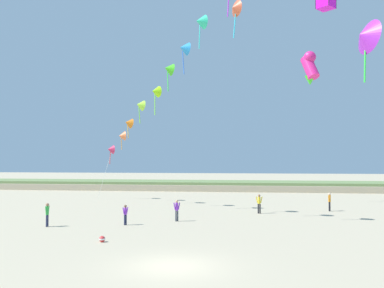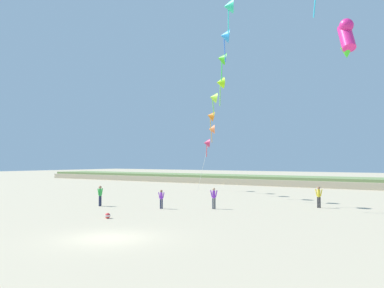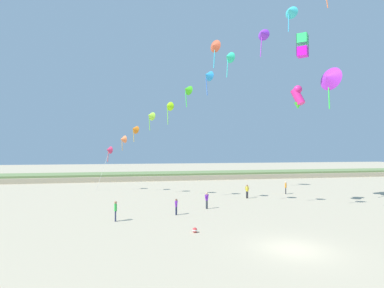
% 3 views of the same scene
% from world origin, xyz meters
% --- Properties ---
extents(ground_plane, '(240.00, 240.00, 0.00)m').
position_xyz_m(ground_plane, '(0.00, 0.00, 0.00)').
color(ground_plane, tan).
extents(dune_ridge, '(120.00, 9.26, 1.34)m').
position_xyz_m(dune_ridge, '(0.00, 46.38, 0.66)').
color(dune_ridge, tan).
rests_on(dune_ridge, ground).
extents(person_near_left, '(0.36, 0.47, 1.49)m').
position_xyz_m(person_near_left, '(-5.50, 10.98, 0.86)').
color(person_near_left, '#282D4C').
rests_on(person_near_left, ground).
extents(person_near_right, '(0.60, 0.23, 1.72)m').
position_xyz_m(person_near_right, '(4.60, 18.68, 1.00)').
color(person_near_right, black).
rests_on(person_near_right, ground).
extents(person_mid_center, '(0.53, 0.39, 1.68)m').
position_xyz_m(person_mid_center, '(-2.00, 13.23, 0.97)').
color(person_mid_center, '#474C56').
rests_on(person_mid_center, ground).
extents(person_far_left, '(0.23, 0.59, 1.70)m').
position_xyz_m(person_far_left, '(-10.89, 9.52, 0.98)').
color(person_far_left, '#282D4C').
rests_on(person_far_left, ground).
extents(kite_banner_string, '(20.97, 26.38, 19.81)m').
position_xyz_m(kite_banner_string, '(-3.49, 16.87, 12.76)').
color(kite_banner_string, '#C82C55').
extents(large_kite_outer_drift, '(1.65, 1.80, 2.60)m').
position_xyz_m(large_kite_outer_drift, '(8.27, 13.07, 11.92)').
color(large_kite_outer_drift, '#E2237E').
extents(beach_ball, '(0.36, 0.36, 0.36)m').
position_xyz_m(beach_ball, '(-5.07, 4.81, 0.18)').
color(beach_ball, red).
rests_on(beach_ball, ground).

